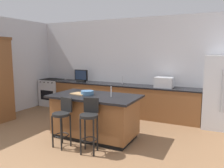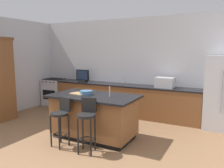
% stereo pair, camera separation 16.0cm
% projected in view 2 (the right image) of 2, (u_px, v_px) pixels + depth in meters
% --- Properties ---
extents(wall_back, '(6.74, 0.12, 2.84)m').
position_uv_depth(wall_back, '(130.00, 66.00, 6.89)').
color(wall_back, '#BCBCC1').
rests_on(wall_back, ground_plane).
extents(wall_left, '(0.12, 4.46, 2.84)m').
position_uv_depth(wall_left, '(2.00, 67.00, 6.58)').
color(wall_left, '#BCBCC1').
rests_on(wall_left, ground_plane).
extents(counter_back, '(4.47, 0.62, 0.90)m').
position_uv_depth(counter_back, '(123.00, 99.00, 6.72)').
color(counter_back, brown).
rests_on(counter_back, ground_plane).
extents(kitchen_island, '(1.90, 1.07, 0.94)m').
position_uv_depth(kitchen_island, '(94.00, 116.00, 4.93)').
color(kitchen_island, black).
rests_on(kitchen_island, ground_plane).
extents(refrigerator, '(0.86, 0.74, 1.78)m').
position_uv_depth(refrigerator, '(224.00, 93.00, 5.38)').
color(refrigerator, '#B7BABF').
rests_on(refrigerator, ground_plane).
extents(range_oven, '(0.77, 0.63, 0.92)m').
position_uv_depth(range_oven, '(55.00, 92.00, 7.93)').
color(range_oven, '#B7BABF').
rests_on(range_oven, ground_plane).
extents(microwave, '(0.48, 0.36, 0.27)m').
position_uv_depth(microwave, '(165.00, 83.00, 6.07)').
color(microwave, '#B7BABF').
rests_on(microwave, counter_back).
extents(tv_monitor, '(0.46, 0.16, 0.39)m').
position_uv_depth(tv_monitor, '(83.00, 76.00, 7.23)').
color(tv_monitor, black).
rests_on(tv_monitor, counter_back).
extents(sink_faucet_back, '(0.02, 0.02, 0.24)m').
position_uv_depth(sink_faucet_back, '(123.00, 80.00, 6.74)').
color(sink_faucet_back, '#B2B2B7').
rests_on(sink_faucet_back, counter_back).
extents(sink_faucet_island, '(0.02, 0.02, 0.22)m').
position_uv_depth(sink_faucet_island, '(110.00, 92.00, 4.67)').
color(sink_faucet_island, '#B2B2B7').
rests_on(sink_faucet_island, kitchen_island).
extents(bar_stool_left, '(0.34, 0.36, 0.97)m').
position_uv_depth(bar_stool_left, '(61.00, 118.00, 4.46)').
color(bar_stool_left, black).
rests_on(bar_stool_left, ground_plane).
extents(bar_stool_right, '(0.35, 0.37, 1.01)m').
position_uv_depth(bar_stool_right, '(87.00, 120.00, 4.18)').
color(bar_stool_right, black).
rests_on(bar_stool_right, ground_plane).
extents(fruit_bowl, '(0.28, 0.28, 0.09)m').
position_uv_depth(fruit_bowl, '(86.00, 93.00, 4.94)').
color(fruit_bowl, '#3F668C').
rests_on(fruit_bowl, kitchen_island).
extents(cutting_board, '(0.40, 0.32, 0.02)m').
position_uv_depth(cutting_board, '(79.00, 94.00, 5.01)').
color(cutting_board, '#A87F51').
rests_on(cutting_board, kitchen_island).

